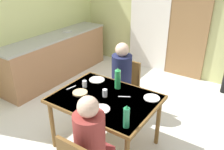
% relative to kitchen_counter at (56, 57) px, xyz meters
% --- Properties ---
extents(ground_plane, '(6.56, 6.56, 0.00)m').
position_rel_kitchen_counter_xyz_m(ground_plane, '(1.73, -0.93, -0.45)').
color(ground_plane, silver).
extents(wall_back, '(4.32, 0.10, 2.58)m').
position_rel_kitchen_counter_xyz_m(wall_back, '(1.73, 1.59, 0.84)').
color(wall_back, '#C9CD84').
rests_on(wall_back, ground_plane).
extents(wall_left, '(0.10, 3.79, 2.58)m').
position_rel_kitchen_counter_xyz_m(wall_left, '(-0.33, -0.30, 0.84)').
color(wall_left, '#C5CE81').
rests_on(wall_left, ground_plane).
extents(door_wooden, '(0.80, 0.05, 2.00)m').
position_rel_kitchen_counter_xyz_m(door_wooden, '(2.22, 1.51, 0.55)').
color(door_wooden, olive).
rests_on(door_wooden, ground_plane).
extents(curtain_panel, '(0.90, 0.03, 2.17)m').
position_rel_kitchen_counter_xyz_m(curtain_panel, '(1.37, 1.49, 0.63)').
color(curtain_panel, white).
rests_on(curtain_panel, ground_plane).
extents(kitchen_counter, '(0.61, 2.55, 0.91)m').
position_rel_kitchen_counter_xyz_m(kitchen_counter, '(0.00, 0.00, 0.00)').
color(kitchen_counter, '#9C6E49').
rests_on(kitchen_counter, ground_plane).
extents(dining_table, '(1.26, 0.96, 0.75)m').
position_rel_kitchen_counter_xyz_m(dining_table, '(2.07, -1.17, 0.22)').
color(dining_table, brown).
rests_on(dining_table, ground_plane).
extents(chair_far_diner, '(0.40, 0.40, 0.87)m').
position_rel_kitchen_counter_xyz_m(chair_far_diner, '(1.87, -0.34, 0.05)').
color(chair_far_diner, brown).
rests_on(chair_far_diner, ground_plane).
extents(person_near_diner, '(0.30, 0.37, 0.77)m').
position_rel_kitchen_counter_xyz_m(person_near_diner, '(2.39, -1.86, 0.33)').
color(person_near_diner, maroon).
rests_on(person_near_diner, ground_plane).
extents(person_far_diner, '(0.30, 0.37, 0.77)m').
position_rel_kitchen_counter_xyz_m(person_far_diner, '(1.87, -0.47, 0.33)').
color(person_far_diner, '#18294E').
rests_on(person_far_diner, ground_plane).
extents(water_bottle_green_near, '(0.06, 0.06, 0.26)m').
position_rel_kitchen_counter_xyz_m(water_bottle_green_near, '(2.58, -1.52, 0.42)').
color(water_bottle_green_near, '#268353').
rests_on(water_bottle_green_near, dining_table).
extents(water_bottle_green_far, '(0.08, 0.08, 0.29)m').
position_rel_kitchen_counter_xyz_m(water_bottle_green_far, '(2.07, -0.88, 0.43)').
color(water_bottle_green_far, green).
rests_on(water_bottle_green_far, dining_table).
extents(dinner_plate_near_left, '(0.20, 0.20, 0.01)m').
position_rel_kitchen_counter_xyz_m(dinner_plate_near_left, '(2.56, -0.87, 0.30)').
color(dinner_plate_near_left, white).
rests_on(dinner_plate_near_left, dining_table).
extents(dinner_plate_near_right, '(0.21, 0.21, 0.01)m').
position_rel_kitchen_counter_xyz_m(dinner_plate_near_right, '(2.18, -1.41, 0.30)').
color(dinner_plate_near_right, white).
rests_on(dinner_plate_near_right, dining_table).
extents(dinner_plate_far_center, '(0.22, 0.22, 0.01)m').
position_rel_kitchen_counter_xyz_m(dinner_plate_far_center, '(1.70, -0.85, 0.30)').
color(dinner_plate_far_center, white).
rests_on(dinner_plate_far_center, dining_table).
extents(drinking_glass_by_near_diner, '(0.06, 0.06, 0.09)m').
position_rel_kitchen_counter_xyz_m(drinking_glass_by_near_diner, '(1.69, -1.10, 0.34)').
color(drinking_glass_by_near_diner, silver).
rests_on(drinking_glass_by_near_diner, dining_table).
extents(drinking_glass_by_far_diner, '(0.06, 0.06, 0.10)m').
position_rel_kitchen_counter_xyz_m(drinking_glass_by_far_diner, '(2.05, -1.15, 0.34)').
color(drinking_glass_by_far_diner, silver).
rests_on(drinking_glass_by_far_diner, dining_table).
extents(bread_plate_sliced, '(0.19, 0.19, 0.02)m').
position_rel_kitchen_counter_xyz_m(bread_plate_sliced, '(1.74, -1.26, 0.31)').
color(bread_plate_sliced, '#DBB77A').
rests_on(bread_plate_sliced, dining_table).
extents(cutlery_knife_near, '(0.08, 0.14, 0.00)m').
position_rel_kitchen_counter_xyz_m(cutlery_knife_near, '(2.46, -1.31, 0.30)').
color(cutlery_knife_near, silver).
rests_on(cutlery_knife_near, dining_table).
extents(cutlery_fork_near, '(0.14, 0.09, 0.00)m').
position_rel_kitchen_counter_xyz_m(cutlery_fork_near, '(2.26, -1.02, 0.30)').
color(cutlery_fork_near, silver).
rests_on(cutlery_fork_near, dining_table).
extents(cutlery_knife_far, '(0.04, 0.15, 0.00)m').
position_rel_kitchen_counter_xyz_m(cutlery_knife_far, '(1.55, -1.21, 0.30)').
color(cutlery_knife_far, silver).
rests_on(cutlery_knife_far, dining_table).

